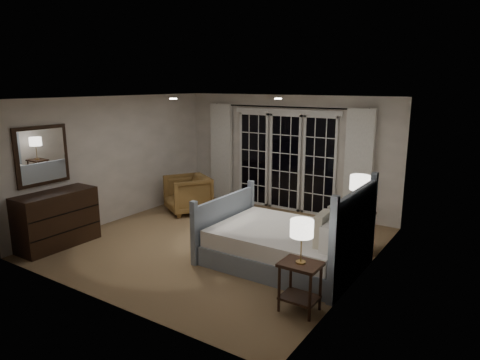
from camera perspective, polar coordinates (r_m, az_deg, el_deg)
The scene contains 20 objects.
floor at distance 7.62m, azimuth -2.82°, elevation -8.30°, with size 5.00×5.00×0.00m, color olive.
ceiling at distance 7.11m, azimuth -3.04°, elevation 10.85°, with size 5.00×5.00×0.00m, color silver.
wall_left at distance 8.95m, azimuth -15.97°, elevation 2.71°, with size 0.02×5.00×2.50m, color white.
wall_right at distance 6.16m, azimuth 16.20°, elevation -1.72°, with size 0.02×5.00×2.50m, color white.
wall_back at distance 9.36m, azimuth 6.16°, elevation 3.56°, with size 5.00×0.02×2.50m, color white.
wall_front at distance 5.51m, azimuth -18.49°, elevation -3.57°, with size 5.00×0.02×2.50m, color white.
french_doors at distance 9.35m, azimuth 6.02°, elevation 2.56°, with size 2.50×0.04×2.20m.
curtain_rod at distance 9.17m, azimuth 6.02°, elevation 9.66°, with size 0.03×0.03×3.50m, color black.
curtain_left at distance 10.13m, azimuth -2.51°, elevation 3.75°, with size 0.55×0.10×2.25m, color white.
curtain_right at distance 8.65m, azimuth 15.53°, elevation 1.73°, with size 0.55×0.10×2.25m, color white.
downlight_a at distance 7.19m, azimuth 5.09°, elevation 10.76°, with size 0.12×0.12×0.01m, color white.
downlight_b at distance 7.18m, azimuth -8.90°, elevation 10.65°, with size 0.12×0.12×0.01m, color white.
bed at distance 6.68m, azimuth 6.30°, elevation -8.41°, with size 2.26×1.63×1.32m.
nightstand_left at distance 5.37m, azimuth 8.02°, elevation -13.00°, with size 0.48×0.39×0.63m.
nightstand_right at distance 7.41m, azimuth 15.36°, elevation -5.83°, with size 0.50×0.40×0.66m.
lamp_left at distance 5.12m, azimuth 8.24°, elevation -6.48°, with size 0.28×0.28×0.54m.
lamp_right at distance 7.22m, azimuth 15.70°, elevation -0.38°, with size 0.32×0.32×0.62m.
armchair at distance 9.29m, azimuth -6.99°, elevation -1.89°, with size 0.86×0.88×0.80m, color brown.
dresser at distance 7.96m, azimuth -23.26°, elevation -4.82°, with size 0.57×1.34×0.95m.
mirror at distance 7.92m, azimuth -24.89°, elevation 2.96°, with size 0.05×0.85×1.00m.
Camera 1 is at (4.21, -5.73, 2.74)m, focal length 32.00 mm.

